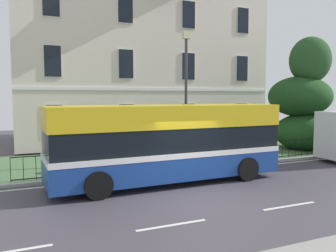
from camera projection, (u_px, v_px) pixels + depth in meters
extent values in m
cube|color=#443F49|center=(204.00, 199.00, 11.56)|extent=(60.00, 56.00, 0.06)
cube|color=silver|center=(162.00, 175.00, 14.89)|extent=(54.00, 0.14, 0.01)
cube|color=silver|center=(4.00, 252.00, 7.51)|extent=(2.00, 0.12, 0.01)
cube|color=silver|center=(172.00, 225.00, 9.12)|extent=(2.00, 0.12, 0.01)
cube|color=silver|center=(289.00, 206.00, 10.72)|extent=(2.00, 0.12, 0.01)
cube|color=#9E9E99|center=(158.00, 172.00, 15.32)|extent=(57.00, 0.24, 0.12)
cube|color=#496C41|center=(134.00, 159.00, 18.38)|extent=(57.00, 6.49, 0.12)
cube|color=beige|center=(134.00, 67.00, 27.16)|extent=(17.54, 10.08, 11.10)
cube|color=white|center=(158.00, 89.00, 22.69)|extent=(17.54, 0.06, 0.20)
cube|color=#2D333D|center=(159.00, 129.00, 22.91)|extent=(1.10, 0.06, 2.20)
cube|color=white|center=(54.00, 120.00, 20.21)|extent=(1.04, 0.04, 1.88)
cube|color=black|center=(54.00, 120.00, 20.19)|extent=(0.94, 0.03, 1.78)
cube|color=white|center=(127.00, 118.00, 21.96)|extent=(1.04, 0.04, 1.88)
cube|color=black|center=(127.00, 118.00, 21.95)|extent=(0.94, 0.03, 1.78)
cube|color=white|center=(188.00, 117.00, 23.72)|extent=(1.04, 0.04, 1.88)
cube|color=black|center=(188.00, 117.00, 23.70)|extent=(0.94, 0.03, 1.78)
cube|color=white|center=(241.00, 115.00, 25.48)|extent=(1.04, 0.04, 1.88)
cube|color=black|center=(241.00, 115.00, 25.46)|extent=(0.94, 0.03, 1.78)
cube|color=white|center=(53.00, 61.00, 19.92)|extent=(1.04, 0.04, 1.88)
cube|color=black|center=(53.00, 61.00, 19.90)|extent=(0.94, 0.03, 1.78)
cube|color=white|center=(126.00, 64.00, 21.67)|extent=(1.04, 0.04, 1.88)
cube|color=black|center=(126.00, 64.00, 21.66)|extent=(0.94, 0.03, 1.78)
cube|color=white|center=(188.00, 66.00, 23.43)|extent=(1.04, 0.04, 1.88)
cube|color=black|center=(188.00, 66.00, 23.41)|extent=(0.94, 0.03, 1.78)
cube|color=white|center=(242.00, 68.00, 25.19)|extent=(1.04, 0.04, 1.88)
cube|color=black|center=(242.00, 68.00, 25.17)|extent=(0.94, 0.03, 1.78)
cube|color=white|center=(51.00, 0.00, 19.63)|extent=(1.04, 0.04, 1.88)
cube|color=black|center=(51.00, 0.00, 19.61)|extent=(0.94, 0.03, 1.78)
cube|color=white|center=(125.00, 8.00, 21.38)|extent=(1.04, 0.04, 1.88)
cube|color=black|center=(125.00, 8.00, 21.37)|extent=(0.94, 0.03, 1.78)
cube|color=white|center=(189.00, 15.00, 23.14)|extent=(1.04, 0.04, 1.88)
cube|color=black|center=(189.00, 15.00, 23.12)|extent=(0.94, 0.03, 1.78)
cube|color=white|center=(243.00, 21.00, 24.90)|extent=(1.04, 0.04, 1.88)
cube|color=black|center=(243.00, 21.00, 24.88)|extent=(0.94, 0.03, 1.78)
cube|color=black|center=(212.00, 145.00, 16.66)|extent=(17.75, 0.04, 0.04)
cube|color=black|center=(212.00, 162.00, 16.74)|extent=(17.75, 0.04, 0.04)
cylinder|color=black|center=(10.00, 170.00, 13.15)|extent=(0.02, 0.02, 0.95)
cylinder|color=black|center=(23.00, 169.00, 13.33)|extent=(0.02, 0.02, 0.95)
cylinder|color=black|center=(36.00, 168.00, 13.51)|extent=(0.02, 0.02, 0.95)
cylinder|color=black|center=(48.00, 167.00, 13.69)|extent=(0.02, 0.02, 0.95)
cylinder|color=black|center=(60.00, 166.00, 13.88)|extent=(0.02, 0.02, 0.95)
cylinder|color=black|center=(72.00, 165.00, 14.06)|extent=(0.02, 0.02, 0.95)
cylinder|color=black|center=(83.00, 164.00, 14.24)|extent=(0.02, 0.02, 0.95)
cylinder|color=black|center=(94.00, 164.00, 14.42)|extent=(0.02, 0.02, 0.95)
cylinder|color=black|center=(105.00, 163.00, 14.61)|extent=(0.02, 0.02, 0.95)
cylinder|color=black|center=(116.00, 162.00, 14.79)|extent=(0.02, 0.02, 0.95)
cylinder|color=black|center=(126.00, 161.00, 14.97)|extent=(0.02, 0.02, 0.95)
cylinder|color=black|center=(136.00, 160.00, 15.15)|extent=(0.02, 0.02, 0.95)
cylinder|color=black|center=(146.00, 160.00, 15.33)|extent=(0.02, 0.02, 0.95)
cylinder|color=black|center=(155.00, 159.00, 15.52)|extent=(0.02, 0.02, 0.95)
cylinder|color=black|center=(164.00, 158.00, 15.70)|extent=(0.02, 0.02, 0.95)
cylinder|color=black|center=(174.00, 157.00, 15.88)|extent=(0.02, 0.02, 0.95)
cylinder|color=black|center=(182.00, 157.00, 16.06)|extent=(0.02, 0.02, 0.95)
cylinder|color=black|center=(191.00, 156.00, 16.25)|extent=(0.02, 0.02, 0.95)
cylinder|color=black|center=(200.00, 155.00, 16.43)|extent=(0.02, 0.02, 0.95)
cylinder|color=black|center=(208.00, 155.00, 16.61)|extent=(0.02, 0.02, 0.95)
cylinder|color=black|center=(216.00, 154.00, 16.79)|extent=(0.02, 0.02, 0.95)
cylinder|color=black|center=(224.00, 153.00, 16.98)|extent=(0.02, 0.02, 0.95)
cylinder|color=black|center=(232.00, 153.00, 17.16)|extent=(0.02, 0.02, 0.95)
cylinder|color=black|center=(240.00, 152.00, 17.34)|extent=(0.02, 0.02, 0.95)
cylinder|color=black|center=(247.00, 152.00, 17.52)|extent=(0.02, 0.02, 0.95)
cylinder|color=black|center=(254.00, 151.00, 17.71)|extent=(0.02, 0.02, 0.95)
cylinder|color=black|center=(262.00, 151.00, 17.89)|extent=(0.02, 0.02, 0.95)
cylinder|color=black|center=(269.00, 150.00, 18.07)|extent=(0.02, 0.02, 0.95)
cylinder|color=black|center=(275.00, 149.00, 18.25)|extent=(0.02, 0.02, 0.95)
cylinder|color=black|center=(282.00, 149.00, 18.44)|extent=(0.02, 0.02, 0.95)
cylinder|color=black|center=(289.00, 148.00, 18.62)|extent=(0.02, 0.02, 0.95)
cylinder|color=black|center=(295.00, 148.00, 18.80)|extent=(0.02, 0.02, 0.95)
cylinder|color=black|center=(302.00, 147.00, 18.98)|extent=(0.02, 0.02, 0.95)
cylinder|color=black|center=(308.00, 147.00, 19.16)|extent=(0.02, 0.02, 0.95)
cylinder|color=black|center=(314.00, 146.00, 19.35)|extent=(0.02, 0.02, 0.95)
cylinder|color=black|center=(320.00, 146.00, 19.53)|extent=(0.02, 0.02, 0.95)
cylinder|color=black|center=(326.00, 146.00, 19.71)|extent=(0.02, 0.02, 0.95)
cylinder|color=black|center=(332.00, 145.00, 19.89)|extent=(0.02, 0.02, 0.95)
cylinder|color=#423328|center=(303.00, 137.00, 21.91)|extent=(0.40, 0.40, 1.47)
ellipsoid|color=#1E471C|center=(306.00, 132.00, 21.70)|extent=(3.84, 3.84, 2.37)
ellipsoid|color=#1C411B|center=(300.00, 96.00, 21.73)|extent=(3.88, 3.88, 2.53)
ellipsoid|color=#234822|center=(310.00, 60.00, 21.34)|extent=(2.49, 2.49, 2.86)
cube|color=navy|center=(167.00, 163.00, 13.61)|extent=(9.19, 2.58, 1.00)
cube|color=white|center=(167.00, 152.00, 13.57)|extent=(9.22, 2.60, 0.20)
cube|color=black|center=(167.00, 139.00, 13.53)|extent=(9.11, 2.54, 0.95)
cube|color=gold|center=(167.00, 116.00, 13.45)|extent=(9.19, 2.58, 0.84)
cube|color=black|center=(260.00, 134.00, 15.47)|extent=(0.11, 1.98, 0.87)
cube|color=black|center=(261.00, 114.00, 15.40)|extent=(0.10, 1.70, 0.53)
cylinder|color=silver|center=(249.00, 158.00, 16.25)|extent=(0.04, 0.20, 0.20)
cylinder|color=silver|center=(271.00, 164.00, 14.89)|extent=(0.04, 0.20, 0.20)
cylinder|color=black|center=(216.00, 160.00, 15.93)|extent=(0.97, 0.32, 0.96)
cylinder|color=black|center=(247.00, 169.00, 13.89)|extent=(0.97, 0.32, 0.96)
cylinder|color=black|center=(84.00, 172.00, 13.38)|extent=(0.97, 0.32, 0.96)
cylinder|color=black|center=(98.00, 185.00, 11.34)|extent=(0.97, 0.32, 0.96)
cylinder|color=black|center=(329.00, 153.00, 18.65)|extent=(0.69, 0.25, 0.68)
cylinder|color=#333338|center=(186.00, 101.00, 17.23)|extent=(0.14, 0.14, 6.08)
cube|color=beige|center=(186.00, 35.00, 16.96)|extent=(0.36, 0.24, 0.36)
cylinder|color=black|center=(79.00, 161.00, 15.12)|extent=(0.55, 0.55, 0.94)
ellipsoid|color=black|center=(78.00, 148.00, 15.07)|extent=(0.56, 0.56, 0.19)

